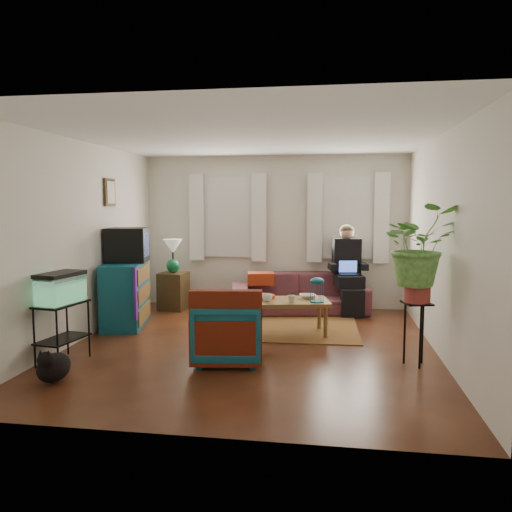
% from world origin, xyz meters
% --- Properties ---
extents(floor, '(4.50, 5.00, 0.01)m').
position_xyz_m(floor, '(0.00, 0.00, 0.00)').
color(floor, '#4F2B14').
rests_on(floor, ground).
extents(ceiling, '(4.50, 5.00, 0.01)m').
position_xyz_m(ceiling, '(0.00, 0.00, 2.60)').
color(ceiling, white).
rests_on(ceiling, wall_back).
extents(wall_back, '(4.50, 0.01, 2.60)m').
position_xyz_m(wall_back, '(0.00, 2.50, 1.30)').
color(wall_back, silver).
rests_on(wall_back, floor).
extents(wall_front, '(4.50, 0.01, 2.60)m').
position_xyz_m(wall_front, '(0.00, -2.50, 1.30)').
color(wall_front, silver).
rests_on(wall_front, floor).
extents(wall_left, '(0.01, 5.00, 2.60)m').
position_xyz_m(wall_left, '(-2.25, 0.00, 1.30)').
color(wall_left, silver).
rests_on(wall_left, floor).
extents(wall_right, '(0.01, 5.00, 2.60)m').
position_xyz_m(wall_right, '(2.25, 0.00, 1.30)').
color(wall_right, silver).
rests_on(wall_right, floor).
extents(window_left, '(1.08, 0.04, 1.38)m').
position_xyz_m(window_left, '(-0.80, 2.48, 1.55)').
color(window_left, white).
rests_on(window_left, wall_back).
extents(window_right, '(1.08, 0.04, 1.38)m').
position_xyz_m(window_right, '(1.25, 2.48, 1.55)').
color(window_right, white).
rests_on(window_right, wall_back).
extents(curtains_left, '(1.36, 0.06, 1.50)m').
position_xyz_m(curtains_left, '(-0.80, 2.40, 1.55)').
color(curtains_left, white).
rests_on(curtains_left, wall_back).
extents(curtains_right, '(1.36, 0.06, 1.50)m').
position_xyz_m(curtains_right, '(1.25, 2.40, 1.55)').
color(curtains_right, white).
rests_on(curtains_right, wall_back).
extents(picture_frame, '(0.04, 0.32, 0.40)m').
position_xyz_m(picture_frame, '(-2.21, 0.85, 1.95)').
color(picture_frame, '#3D2616').
rests_on(picture_frame, wall_left).
extents(area_rug, '(2.05, 1.66, 0.01)m').
position_xyz_m(area_rug, '(0.37, 0.95, 0.01)').
color(area_rug, maroon).
rests_on(area_rug, floor).
extents(sofa, '(2.33, 1.25, 0.86)m').
position_xyz_m(sofa, '(0.47, 2.05, 0.43)').
color(sofa, brown).
rests_on(sofa, floor).
extents(seated_person, '(0.66, 0.77, 1.32)m').
position_xyz_m(seated_person, '(1.25, 2.19, 0.66)').
color(seated_person, black).
rests_on(seated_person, sofa).
extents(side_table, '(0.47, 0.47, 0.63)m').
position_xyz_m(side_table, '(-1.65, 1.97, 0.31)').
color(side_table, '#382015').
rests_on(side_table, floor).
extents(table_lamp, '(0.35, 0.35, 0.57)m').
position_xyz_m(table_lamp, '(-1.65, 1.97, 0.90)').
color(table_lamp, white).
rests_on(table_lamp, side_table).
extents(dresser, '(0.71, 1.12, 0.94)m').
position_xyz_m(dresser, '(-1.99, 0.76, 0.47)').
color(dresser, '#104E63').
rests_on(dresser, floor).
extents(crt_tv, '(0.66, 0.62, 0.50)m').
position_xyz_m(crt_tv, '(-1.99, 0.87, 1.19)').
color(crt_tv, black).
rests_on(crt_tv, dresser).
extents(aquarium_stand, '(0.44, 0.66, 0.68)m').
position_xyz_m(aquarium_stand, '(-2.00, -0.96, 0.34)').
color(aquarium_stand, black).
rests_on(aquarium_stand, floor).
extents(aquarium, '(0.39, 0.60, 0.36)m').
position_xyz_m(aquarium, '(-2.00, -0.96, 0.86)').
color(aquarium, '#7FD899').
rests_on(aquarium, aquarium_stand).
extents(black_cat, '(0.34, 0.47, 0.37)m').
position_xyz_m(black_cat, '(-1.76, -1.57, 0.19)').
color(black_cat, black).
rests_on(black_cat, floor).
extents(armchair, '(0.84, 0.80, 0.77)m').
position_xyz_m(armchair, '(-0.16, -0.64, 0.39)').
color(armchair, navy).
rests_on(armchair, floor).
extents(serape_throw, '(0.79, 0.28, 0.64)m').
position_xyz_m(serape_throw, '(-0.13, -0.94, 0.55)').
color(serape_throw, '#9E0A0A').
rests_on(serape_throw, armchair).
extents(coffee_table, '(1.26, 0.84, 0.48)m').
position_xyz_m(coffee_table, '(0.38, 0.62, 0.24)').
color(coffee_table, brown).
rests_on(coffee_table, floor).
extents(cup_a, '(0.15, 0.15, 0.10)m').
position_xyz_m(cup_a, '(0.14, 0.47, 0.53)').
color(cup_a, white).
rests_on(cup_a, coffee_table).
extents(cup_b, '(0.12, 0.12, 0.10)m').
position_xyz_m(cup_b, '(0.47, 0.45, 0.53)').
color(cup_b, beige).
rests_on(cup_b, coffee_table).
extents(bowl, '(0.27, 0.27, 0.06)m').
position_xyz_m(bowl, '(0.67, 0.79, 0.51)').
color(bowl, white).
rests_on(bowl, coffee_table).
extents(snack_tray, '(0.42, 0.42, 0.04)m').
position_xyz_m(snack_tray, '(0.04, 0.72, 0.50)').
color(snack_tray, '#B21414').
rests_on(snack_tray, coffee_table).
extents(birdcage, '(0.22, 0.22, 0.34)m').
position_xyz_m(birdcage, '(0.80, 0.55, 0.65)').
color(birdcage, '#115B6B').
rests_on(birdcage, coffee_table).
extents(plant_stand, '(0.36, 0.36, 0.71)m').
position_xyz_m(plant_stand, '(1.92, -0.47, 0.36)').
color(plant_stand, black).
rests_on(plant_stand, floor).
extents(potted_plant, '(0.96, 0.88, 0.90)m').
position_xyz_m(potted_plant, '(1.92, -0.47, 1.20)').
color(potted_plant, '#599947').
rests_on(potted_plant, plant_stand).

